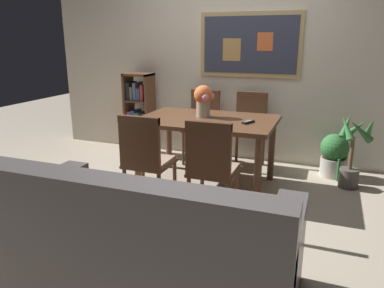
{
  "coord_description": "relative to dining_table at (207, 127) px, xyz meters",
  "views": [
    {
      "loc": [
        1.18,
        -3.06,
        1.54
      ],
      "look_at": [
        0.08,
        -0.13,
        0.65
      ],
      "focal_mm": 34.88,
      "sensor_mm": 36.0,
      "label": 1
    }
  ],
  "objects": [
    {
      "name": "flower_vase",
      "position": [
        -0.06,
        0.06,
        0.29
      ],
      "size": [
        0.21,
        0.2,
        0.33
      ],
      "color": "tan",
      "rests_on": "dining_table"
    },
    {
      "name": "dining_table",
      "position": [
        0.0,
        0.0,
        0.0
      ],
      "size": [
        1.4,
        0.95,
        0.74
      ],
      "color": "brown",
      "rests_on": "ground_plane"
    },
    {
      "name": "wall_back_with_painting",
      "position": [
        0.01,
        1.13,
        0.66
      ],
      "size": [
        5.2,
        0.14,
        2.6
      ],
      "color": "beige",
      "rests_on": "ground_plane"
    },
    {
      "name": "potted_ivy",
      "position": [
        1.28,
        0.78,
        -0.39
      ],
      "size": [
        0.31,
        0.32,
        0.54
      ],
      "color": "#B2ADA3",
      "rests_on": "ground_plane"
    },
    {
      "name": "dining_chair_far_left",
      "position": [
        -0.32,
        0.78,
        -0.11
      ],
      "size": [
        0.4,
        0.41,
        0.91
      ],
      "color": "brown",
      "rests_on": "ground_plane"
    },
    {
      "name": "potted_palm",
      "position": [
        1.45,
        0.47,
        -0.26
      ],
      "size": [
        0.37,
        0.37,
        0.81
      ],
      "color": "#4C4742",
      "rests_on": "ground_plane"
    },
    {
      "name": "dining_chair_near_left",
      "position": [
        -0.31,
        -0.8,
        -0.11
      ],
      "size": [
        0.4,
        0.41,
        0.91
      ],
      "color": "brown",
      "rests_on": "ground_plane"
    },
    {
      "name": "dining_chair_far_right",
      "position": [
        0.28,
        0.81,
        -0.11
      ],
      "size": [
        0.4,
        0.41,
        0.91
      ],
      "color": "brown",
      "rests_on": "ground_plane"
    },
    {
      "name": "ground_plane",
      "position": [
        0.01,
        -0.54,
        -0.64
      ],
      "size": [
        12.0,
        12.0,
        0.0
      ],
      "primitive_type": "plane",
      "color": "tan"
    },
    {
      "name": "dining_chair_near_right",
      "position": [
        0.31,
        -0.8,
        -0.11
      ],
      "size": [
        0.4,
        0.41,
        0.91
      ],
      "color": "brown",
      "rests_on": "ground_plane"
    },
    {
      "name": "leather_couch",
      "position": [
        0.21,
        -1.82,
        -0.33
      ],
      "size": [
        1.8,
        0.84,
        0.84
      ],
      "color": "#514C4C",
      "rests_on": "ground_plane"
    },
    {
      "name": "bookshelf",
      "position": [
        -1.25,
        0.82,
        -0.13
      ],
      "size": [
        0.36,
        0.28,
        1.09
      ],
      "color": "brown",
      "rests_on": "ground_plane"
    },
    {
      "name": "tv_remote",
      "position": [
        0.45,
        -0.07,
        0.11
      ],
      "size": [
        0.11,
        0.16,
        0.02
      ],
      "color": "black",
      "rests_on": "dining_table"
    }
  ]
}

